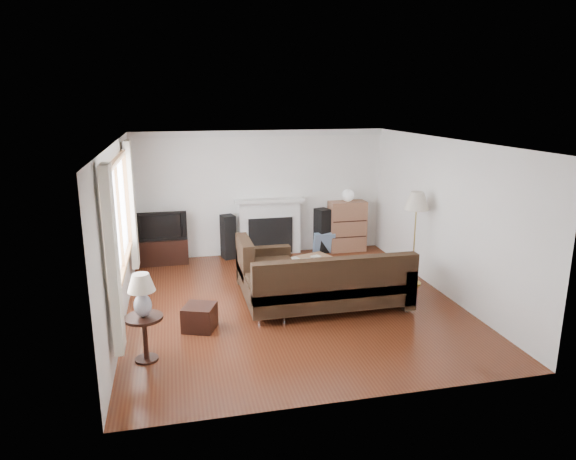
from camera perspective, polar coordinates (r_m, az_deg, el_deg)
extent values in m
cube|color=#552413|center=(8.11, 0.47, -8.07)|extent=(5.10, 5.60, 0.04)
cube|color=white|center=(7.51, 0.51, 9.83)|extent=(5.10, 5.60, 0.04)
cube|color=white|center=(10.35, -3.00, 4.10)|extent=(5.00, 0.04, 2.50)
cube|color=white|center=(5.19, 7.50, -6.59)|extent=(5.00, 0.04, 2.50)
cube|color=white|center=(7.56, -18.29, -0.50)|extent=(0.04, 5.50, 2.50)
cube|color=white|center=(8.62, 16.89, 1.40)|extent=(0.04, 5.50, 2.50)
cube|color=#946236|center=(7.29, -18.22, 1.41)|extent=(0.12, 2.74, 1.54)
cube|color=white|center=(5.86, -18.89, -3.25)|extent=(0.10, 0.35, 2.10)
cube|color=white|center=(8.80, -16.97, 2.65)|extent=(0.10, 0.35, 2.10)
cube|color=white|center=(10.41, -2.04, 0.38)|extent=(1.40, 0.26, 1.15)
cube|color=black|center=(10.20, -13.76, -2.28)|extent=(0.96, 0.43, 0.48)
imported|color=black|center=(10.07, -13.94, 0.54)|extent=(0.96, 0.13, 0.55)
cube|color=black|center=(10.24, -6.66, -0.75)|extent=(0.31, 0.34, 0.87)
cube|color=black|center=(10.60, 3.84, -0.06)|extent=(0.33, 0.37, 0.91)
cube|color=#946045|center=(10.73, 6.58, 0.43)|extent=(0.76, 0.36, 1.05)
sphere|color=white|center=(10.59, 6.68, 3.84)|extent=(0.25, 0.25, 0.25)
cube|color=black|center=(7.75, 4.53, -5.80)|extent=(2.65, 1.93, 0.85)
cube|color=#916745|center=(9.04, 2.04, -4.38)|extent=(1.10, 0.84, 0.38)
cube|color=black|center=(7.27, -9.79, -9.54)|extent=(0.53, 0.53, 0.35)
cube|color=#A68B39|center=(8.90, 13.87, -0.97)|extent=(0.53, 0.53, 1.61)
cube|color=black|center=(6.57, -15.58, -11.52)|extent=(0.46, 0.46, 0.57)
cube|color=silver|center=(6.35, -15.91, -7.03)|extent=(0.33, 0.33, 0.53)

